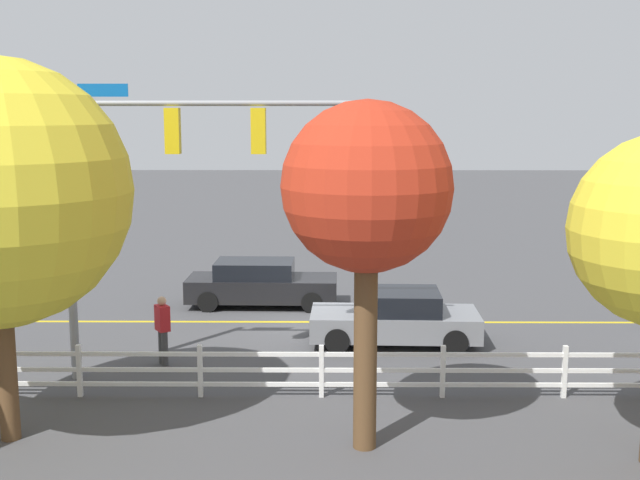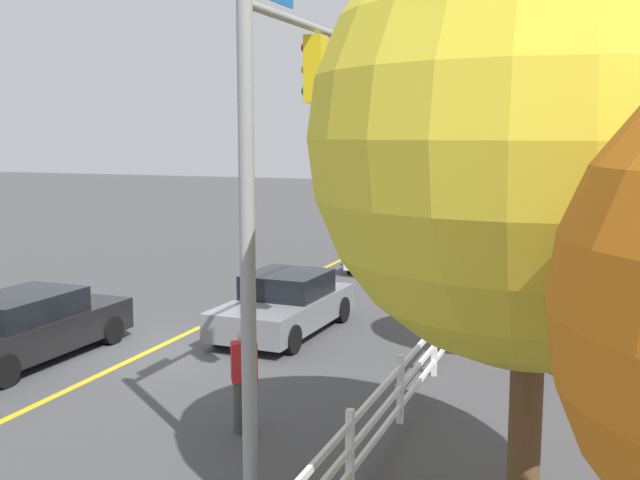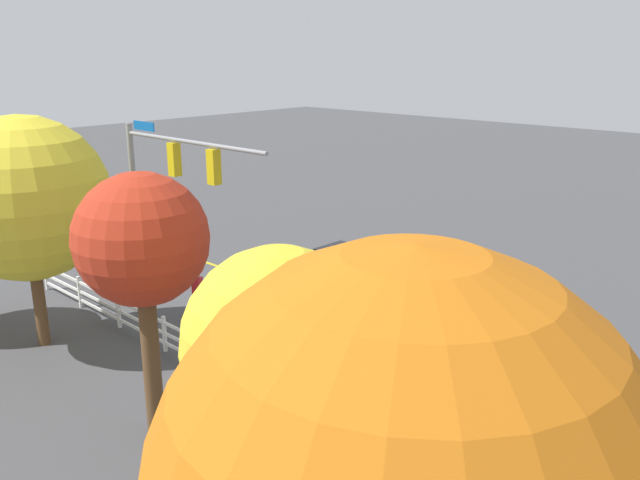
# 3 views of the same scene
# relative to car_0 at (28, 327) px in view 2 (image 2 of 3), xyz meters

# --- Properties ---
(ground_plane) EXTENTS (120.00, 120.00, 0.00)m
(ground_plane) POSITION_rel_car_0_xyz_m (-1.56, 1.97, -0.71)
(ground_plane) COLOR #444447
(lane_center_stripe) EXTENTS (28.00, 0.16, 0.01)m
(lane_center_stripe) POSITION_rel_car_0_xyz_m (-5.56, 1.97, -0.70)
(lane_center_stripe) COLOR gold
(lane_center_stripe) RESTS_ON ground_plane
(signal_assembly) EXTENTS (6.58, 0.38, 6.67)m
(signal_assembly) POSITION_rel_car_0_xyz_m (1.94, 6.90, 3.97)
(signal_assembly) COLOR gray
(signal_assembly) RESTS_ON ground_plane
(car_0) EXTENTS (4.71, 1.94, 1.44)m
(car_0) POSITION_rel_car_0_xyz_m (0.00, 0.00, 0.00)
(car_0) COLOR black
(car_0) RESTS_ON ground_plane
(car_1) EXTENTS (4.48, 1.99, 1.44)m
(car_1) POSITION_rel_car_0_xyz_m (-13.31, 3.99, -0.01)
(car_1) COLOR silver
(car_1) RESTS_ON ground_plane
(car_2) EXTENTS (4.46, 2.13, 1.42)m
(car_2) POSITION_rel_car_0_xyz_m (-3.92, 4.10, -0.03)
(car_2) COLOR slate
(car_2) RESTS_ON ground_plane
(pedestrian) EXTENTS (0.43, 0.48, 1.69)m
(pedestrian) POSITION_rel_car_0_xyz_m (1.88, 5.92, 0.22)
(pedestrian) COLOR #3F3F42
(pedestrian) RESTS_ON ground_plane
(white_rail_fence) EXTENTS (26.10, 0.10, 1.15)m
(white_rail_fence) POSITION_rel_car_0_xyz_m (-4.56, 8.12, -0.11)
(white_rail_fence) COLOR white
(white_rail_fence) RESTS_ON ground_plane
(tree_0) EXTENTS (4.86, 4.86, 7.07)m
(tree_0) POSITION_rel_car_0_xyz_m (3.86, 10.37, 3.92)
(tree_0) COLOR brown
(tree_0) RESTS_ON ground_plane
(tree_1) EXTENTS (3.02, 3.02, 6.29)m
(tree_1) POSITION_rel_car_0_xyz_m (-2.77, 10.70, 4.01)
(tree_1) COLOR brown
(tree_1) RESTS_ON ground_plane
(tree_2) EXTENTS (3.32, 3.32, 5.77)m
(tree_2) POSITION_rel_car_0_xyz_m (-7.79, 11.32, 3.36)
(tree_2) COLOR brown
(tree_2) RESTS_ON ground_plane
(tree_4) EXTENTS (2.81, 2.81, 5.52)m
(tree_4) POSITION_rel_car_0_xyz_m (-15.22, 11.90, 3.35)
(tree_4) COLOR brown
(tree_4) RESTS_ON ground_plane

